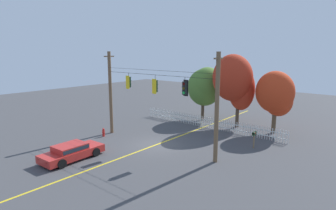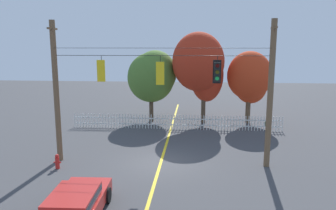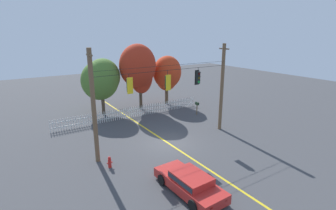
{
  "view_description": "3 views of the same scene",
  "coord_description": "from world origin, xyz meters",
  "px_view_note": "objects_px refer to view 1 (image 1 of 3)",
  "views": [
    {
      "loc": [
        15.29,
        -16.68,
        7.71
      ],
      "look_at": [
        0.12,
        1.46,
        3.2
      ],
      "focal_mm": 30.34,
      "sensor_mm": 36.0,
      "label": 1
    },
    {
      "loc": [
        1.84,
        -16.97,
        6.38
      ],
      "look_at": [
        0.31,
        1.19,
        3.03
      ],
      "focal_mm": 34.92,
      "sensor_mm": 36.0,
      "label": 2
    },
    {
      "loc": [
        -10.2,
        -16.05,
        8.58
      ],
      "look_at": [
        0.7,
        1.0,
        2.81
      ],
      "focal_mm": 27.36,
      "sensor_mm": 36.0,
      "label": 3
    }
  ],
  "objects_px": {
    "traffic_signal_northbound_primary": "(129,82)",
    "traffic_signal_southbound_primary": "(155,86)",
    "autumn_maple_mid": "(236,82)",
    "fire_hydrant": "(104,132)",
    "traffic_signal_eastbound_side": "(185,88)",
    "autumn_maple_near_fence": "(206,86)",
    "roadside_mailbox": "(254,135)",
    "autumn_oak_far_east": "(276,95)",
    "parked_car": "(72,151)"
  },
  "relations": [
    {
      "from": "autumn_maple_near_fence",
      "to": "roadside_mailbox",
      "type": "bearing_deg",
      "value": -34.85
    },
    {
      "from": "parked_car",
      "to": "autumn_maple_mid",
      "type": "bearing_deg",
      "value": 73.15
    },
    {
      "from": "autumn_oak_far_east",
      "to": "autumn_maple_mid",
      "type": "bearing_deg",
      "value": -175.54
    },
    {
      "from": "autumn_maple_near_fence",
      "to": "autumn_maple_mid",
      "type": "relative_size",
      "value": 0.8
    },
    {
      "from": "traffic_signal_eastbound_side",
      "to": "fire_hydrant",
      "type": "distance_m",
      "value": 9.55
    },
    {
      "from": "autumn_maple_mid",
      "to": "parked_car",
      "type": "relative_size",
      "value": 1.61
    },
    {
      "from": "traffic_signal_southbound_primary",
      "to": "fire_hydrant",
      "type": "height_order",
      "value": "traffic_signal_southbound_primary"
    },
    {
      "from": "autumn_oak_far_east",
      "to": "autumn_maple_near_fence",
      "type": "bearing_deg",
      "value": 177.17
    },
    {
      "from": "traffic_signal_eastbound_side",
      "to": "autumn_maple_near_fence",
      "type": "xyz_separation_m",
      "value": [
        -4.68,
        10.26,
        -1.18
      ]
    },
    {
      "from": "autumn_oak_far_east",
      "to": "fire_hydrant",
      "type": "relative_size",
      "value": 7.57
    },
    {
      "from": "traffic_signal_southbound_primary",
      "to": "autumn_oak_far_east",
      "type": "bearing_deg",
      "value": 57.77
    },
    {
      "from": "roadside_mailbox",
      "to": "autumn_oak_far_east",
      "type": "bearing_deg",
      "value": 93.86
    },
    {
      "from": "autumn_maple_near_fence",
      "to": "parked_car",
      "type": "distance_m",
      "value": 16.84
    },
    {
      "from": "parked_car",
      "to": "autumn_oak_far_east",
      "type": "bearing_deg",
      "value": 61.52
    },
    {
      "from": "traffic_signal_eastbound_side",
      "to": "roadside_mailbox",
      "type": "distance_m",
      "value": 6.95
    },
    {
      "from": "traffic_signal_northbound_primary",
      "to": "autumn_oak_far_east",
      "type": "distance_m",
      "value": 13.68
    },
    {
      "from": "traffic_signal_eastbound_side",
      "to": "autumn_maple_near_fence",
      "type": "relative_size",
      "value": 0.24
    },
    {
      "from": "fire_hydrant",
      "to": "roadside_mailbox",
      "type": "bearing_deg",
      "value": 25.73
    },
    {
      "from": "traffic_signal_southbound_primary",
      "to": "autumn_maple_near_fence",
      "type": "relative_size",
      "value": 0.25
    },
    {
      "from": "autumn_maple_mid",
      "to": "parked_car",
      "type": "height_order",
      "value": "autumn_maple_mid"
    },
    {
      "from": "autumn_maple_near_fence",
      "to": "fire_hydrant",
      "type": "xyz_separation_m",
      "value": [
        -3.56,
        -11.54,
        -3.46
      ]
    },
    {
      "from": "parked_car",
      "to": "fire_hydrant",
      "type": "bearing_deg",
      "value": 119.36
    },
    {
      "from": "traffic_signal_eastbound_side",
      "to": "autumn_maple_mid",
      "type": "relative_size",
      "value": 0.19
    },
    {
      "from": "traffic_signal_northbound_primary",
      "to": "autumn_maple_mid",
      "type": "bearing_deg",
      "value": 60.56
    },
    {
      "from": "fire_hydrant",
      "to": "autumn_maple_mid",
      "type": "bearing_deg",
      "value": 55.02
    },
    {
      "from": "traffic_signal_southbound_primary",
      "to": "fire_hydrant",
      "type": "bearing_deg",
      "value": -166.58
    },
    {
      "from": "roadside_mailbox",
      "to": "autumn_maple_mid",
      "type": "bearing_deg",
      "value": 130.25
    },
    {
      "from": "traffic_signal_northbound_primary",
      "to": "traffic_signal_southbound_primary",
      "type": "height_order",
      "value": "same"
    },
    {
      "from": "autumn_maple_mid",
      "to": "parked_car",
      "type": "distance_m",
      "value": 17.0
    },
    {
      "from": "traffic_signal_southbound_primary",
      "to": "autumn_maple_near_fence",
      "type": "xyz_separation_m",
      "value": [
        -1.74,
        10.28,
        -1.09
      ]
    },
    {
      "from": "traffic_signal_southbound_primary",
      "to": "traffic_signal_eastbound_side",
      "type": "distance_m",
      "value": 2.94
    },
    {
      "from": "traffic_signal_eastbound_side",
      "to": "parked_car",
      "type": "relative_size",
      "value": 0.31
    },
    {
      "from": "traffic_signal_eastbound_side",
      "to": "traffic_signal_northbound_primary",
      "type": "bearing_deg",
      "value": -179.82
    },
    {
      "from": "autumn_maple_near_fence",
      "to": "autumn_oak_far_east",
      "type": "distance_m",
      "value": 7.98
    },
    {
      "from": "traffic_signal_northbound_primary",
      "to": "traffic_signal_southbound_primary",
      "type": "distance_m",
      "value": 3.13
    },
    {
      "from": "autumn_maple_mid",
      "to": "fire_hydrant",
      "type": "bearing_deg",
      "value": -124.98
    },
    {
      "from": "traffic_signal_eastbound_side",
      "to": "parked_car",
      "type": "height_order",
      "value": "traffic_signal_eastbound_side"
    },
    {
      "from": "traffic_signal_northbound_primary",
      "to": "autumn_maple_near_fence",
      "type": "distance_m",
      "value": 10.44
    },
    {
      "from": "autumn_oak_far_east",
      "to": "parked_car",
      "type": "distance_m",
      "value": 18.59
    },
    {
      "from": "roadside_mailbox",
      "to": "traffic_signal_northbound_primary",
      "type": "bearing_deg",
      "value": -155.31
    },
    {
      "from": "autumn_maple_mid",
      "to": "fire_hydrant",
      "type": "xyz_separation_m",
      "value": [
        -7.58,
        -10.84,
        -4.26
      ]
    },
    {
      "from": "autumn_maple_mid",
      "to": "autumn_maple_near_fence",
      "type": "bearing_deg",
      "value": 170.08
    },
    {
      "from": "parked_car",
      "to": "traffic_signal_northbound_primary",
      "type": "bearing_deg",
      "value": 95.63
    },
    {
      "from": "traffic_signal_northbound_primary",
      "to": "fire_hydrant",
      "type": "bearing_deg",
      "value": -149.85
    },
    {
      "from": "parked_car",
      "to": "fire_hydrant",
      "type": "xyz_separation_m",
      "value": [
        -2.79,
        4.97,
        -0.22
      ]
    },
    {
      "from": "parked_car",
      "to": "fire_hydrant",
      "type": "height_order",
      "value": "parked_car"
    },
    {
      "from": "traffic_signal_northbound_primary",
      "to": "roadside_mailbox",
      "type": "distance_m",
      "value": 11.39
    },
    {
      "from": "autumn_maple_mid",
      "to": "autumn_oak_far_east",
      "type": "bearing_deg",
      "value": 4.46
    },
    {
      "from": "traffic_signal_northbound_primary",
      "to": "autumn_maple_mid",
      "type": "xyz_separation_m",
      "value": [
        5.4,
        9.57,
        -0.4
      ]
    },
    {
      "from": "traffic_signal_northbound_primary",
      "to": "fire_hydrant",
      "type": "relative_size",
      "value": 1.75
    }
  ]
}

